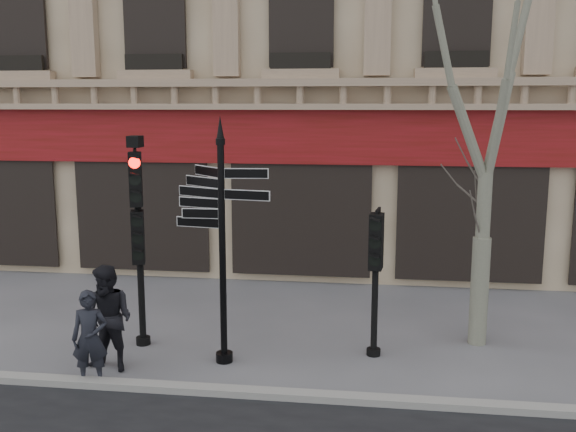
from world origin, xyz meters
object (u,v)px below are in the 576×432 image
(traffic_signal_main, at_px, (138,215))
(pedestrian_b, at_px, (109,319))
(traffic_signal_secondary, at_px, (376,257))
(plane_tree, at_px, (493,41))
(pedestrian_a, at_px, (90,338))
(fingerpost, at_px, (221,200))

(traffic_signal_main, height_order, pedestrian_b, traffic_signal_main)
(traffic_signal_secondary, bearing_deg, plane_tree, 31.56)
(traffic_signal_main, relative_size, pedestrian_a, 2.51)
(fingerpost, relative_size, traffic_signal_secondary, 1.65)
(fingerpost, relative_size, pedestrian_b, 2.36)
(traffic_signal_main, distance_m, plane_tree, 6.86)
(pedestrian_a, distance_m, pedestrian_b, 0.58)
(pedestrian_a, height_order, pedestrian_b, pedestrian_b)
(plane_tree, xyz_separation_m, pedestrian_a, (-6.31, -2.61, -4.66))
(traffic_signal_secondary, relative_size, plane_tree, 0.33)
(pedestrian_a, bearing_deg, fingerpost, 18.60)
(traffic_signal_main, distance_m, traffic_signal_secondary, 4.26)
(traffic_signal_main, bearing_deg, traffic_signal_secondary, -17.67)
(traffic_signal_secondary, height_order, plane_tree, plane_tree)
(fingerpost, xyz_separation_m, traffic_signal_main, (-1.67, 0.59, -0.40))
(plane_tree, distance_m, pedestrian_b, 7.97)
(fingerpost, height_order, pedestrian_a, fingerpost)
(traffic_signal_main, xyz_separation_m, pedestrian_a, (-0.21, -1.74, -1.65))
(fingerpost, xyz_separation_m, pedestrian_b, (-1.79, -0.59, -1.93))
(traffic_signal_main, distance_m, pedestrian_b, 1.93)
(traffic_signal_main, height_order, plane_tree, plane_tree)
(traffic_signal_secondary, height_order, pedestrian_b, traffic_signal_secondary)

